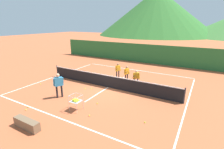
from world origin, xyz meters
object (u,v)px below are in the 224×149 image
Objects in this scene: tennis_ball_0 at (26,110)px; tennis_ball_7 at (41,84)px; tennis_ball_6 at (145,122)px; tennis_net at (108,81)px; instructor at (59,83)px; tennis_ball_5 at (85,89)px; student_0 at (118,69)px; tennis_ball_1 at (28,107)px; student_1 at (127,72)px; courtside_bench at (27,124)px; ball_cart at (76,100)px; tennis_ball_8 at (70,103)px; student_2 at (136,77)px; tennis_ball_3 at (89,116)px; tennis_ball_2 at (97,103)px; tennis_ball_4 at (92,88)px.

tennis_ball_0 and tennis_ball_7 have the same top height.
tennis_net is at bearing 142.03° from tennis_ball_6.
tennis_ball_0 is (-2.26, -5.29, -0.47)m from tennis_net.
instructor reaches higher than tennis_ball_5.
student_0 reaches higher than tennis_ball_1.
student_0 is at bearing 76.50° from tennis_ball_0.
student_1 is at bearing 123.74° from tennis_ball_6.
student_1 is at bearing 80.80° from courtside_bench.
tennis_net reaches higher than tennis_ball_1.
tennis_ball_1 is (-3.13, -6.90, -0.78)m from student_1.
courtside_bench reaches higher than tennis_ball_5.
ball_cart is 13.22× the size of tennis_ball_8.
tennis_ball_6 is 1.00× the size of tennis_ball_7.
student_0 is 1.22m from student_1.
tennis_ball_8 is at bearing 90.80° from courtside_bench.
student_2 is (2.19, -1.15, -0.02)m from student_0.
tennis_ball_0 is 1.00× the size of tennis_ball_3.
tennis_ball_5 is at bearing 144.81° from tennis_ball_2.
tennis_ball_1 is 6.74m from tennis_ball_6.
student_1 is 3.26m from tennis_ball_4.
tennis_ball_7 is (-3.71, -1.02, 0.00)m from tennis_ball_5.
instructor is 24.25× the size of tennis_ball_8.
student_1 is at bearing 69.91° from tennis_net.
tennis_ball_0 is 0.31m from tennis_ball_1.
tennis_ball_5 is at bearing 73.58° from instructor.
tennis_ball_4 and tennis_ball_5 have the same top height.
ball_cart is (0.19, -3.83, 0.09)m from tennis_net.
student_2 is 5.29m from tennis_ball_8.
tennis_ball_4 is 0.05× the size of courtside_bench.
tennis_ball_6 is (3.83, 0.69, -0.56)m from ball_cart.
student_1 is at bearing 67.61° from tennis_ball_0.
student_1 is at bearing 65.61° from tennis_ball_1.
tennis_net is 5.12m from tennis_ball_6.
tennis_ball_4 is (1.53, 4.17, 0.00)m from tennis_ball_1.
student_2 reaches higher than courtside_bench.
tennis_ball_8 is 0.05× the size of courtside_bench.
tennis_ball_8 is (-4.70, -0.25, 0.00)m from tennis_ball_6.
instructor reaches higher than student_0.
tennis_ball_8 is at bearing -117.91° from student_2.
courtside_bench is (-1.32, -8.15, -0.58)m from student_1.
tennis_ball_1 is at bearing -114.39° from student_1.
tennis_ball_1 and tennis_ball_5 have the same top height.
tennis_ball_2 is (0.15, -4.51, -0.78)m from student_1.
tennis_ball_1 is (-2.45, -5.03, -0.47)m from tennis_net.
tennis_ball_1 is 4.05m from tennis_ball_2.
tennis_ball_1 is at bearing -106.21° from instructor.
tennis_net is at bearing 64.09° from tennis_ball_1.
student_0 is at bearing 75.09° from instructor.
tennis_ball_3 is at bearing -162.65° from tennis_ball_6.
tennis_ball_4 is (-0.50, -3.26, -0.77)m from student_0.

